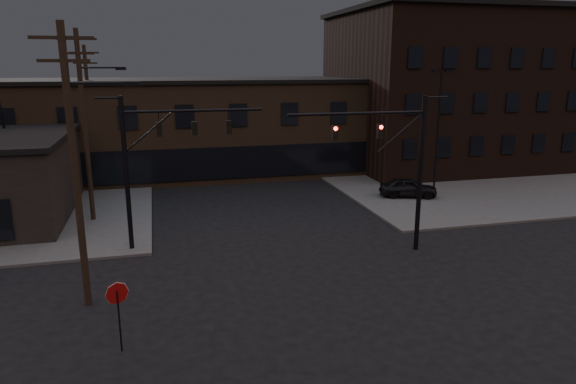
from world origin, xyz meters
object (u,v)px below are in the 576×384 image
Objects in this scene: stop_sign at (118,301)px; parked_car_lot_b at (417,163)px; parked_car_lot_a at (408,187)px; traffic_signal_far at (151,155)px; traffic_signal_near at (401,158)px; car_crossing at (220,170)px.

parked_car_lot_b is at bearing 45.52° from stop_sign.
parked_car_lot_a is at bearing 40.38° from stop_sign.
stop_sign is at bearing -97.32° from traffic_signal_far.
stop_sign is at bearing -154.10° from traffic_signal_near.
stop_sign is (-1.28, -9.99, -3.17)m from traffic_signal_far.
traffic_signal_far is 19.26m from parked_car_lot_a.
traffic_signal_far is 1.91× the size of parked_car_lot_b.
car_crossing is (-12.34, 10.17, -0.10)m from parked_car_lot_a.
stop_sign is 0.55× the size of car_crossing.
parked_car_lot_b is (23.11, 14.85, -4.25)m from traffic_signal_far.
parked_car_lot_b is at bearing -13.83° from car_crossing.
car_crossing is at bearing 108.55° from traffic_signal_near.
traffic_signal_near is 11.96m from parked_car_lot_a.
car_crossing is (5.41, 16.37, -4.27)m from traffic_signal_far.
traffic_signal_near reaches higher than car_crossing.
traffic_signal_near is 3.23× the size of stop_sign.
traffic_signal_near is 1.00× the size of traffic_signal_far.
traffic_signal_near reaches higher than parked_car_lot_b.
parked_car_lot_a reaches higher than car_crossing.
parked_car_lot_a is (17.75, 6.20, -4.17)m from traffic_signal_far.
stop_sign is 25.00m from parked_car_lot_a.
parked_car_lot_b is (24.39, 24.84, -1.09)m from stop_sign.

